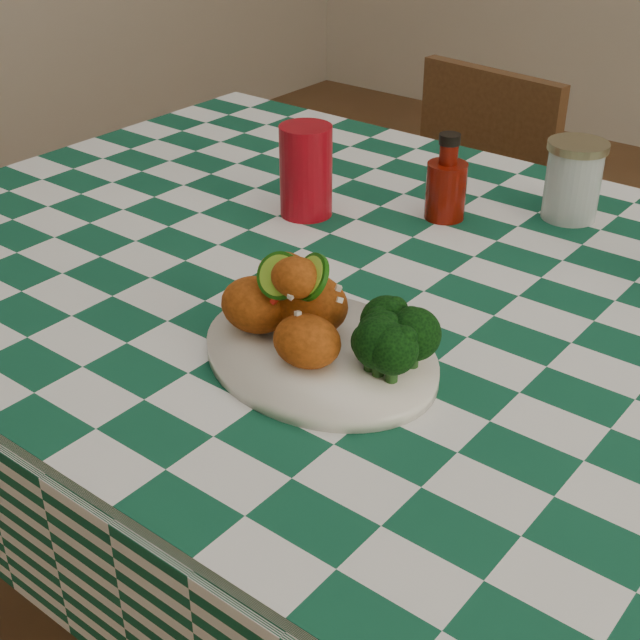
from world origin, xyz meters
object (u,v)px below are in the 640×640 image
Objects in this scene: mason_jar at (573,181)px; wooden_chair_left at (435,257)px; ketchup_bottle at (447,177)px; plate at (320,355)px; red_tumbler at (306,171)px; fried_chicken_pile at (303,301)px; dining_table at (409,518)px.

wooden_chair_left is at bearing 138.02° from mason_jar.
wooden_chair_left is (-0.33, 0.55, -0.44)m from ketchup_bottle.
red_tumbler is (-0.28, 0.32, 0.06)m from plate.
plate is at bearing -76.70° from ketchup_bottle.
mason_jar is (0.07, 0.55, -0.01)m from fried_chicken_pile.
ketchup_bottle is at bearing 115.44° from dining_table.
ketchup_bottle reaches higher than mason_jar.
red_tumbler is at bearing 131.26° from plate.
red_tumbler reaches higher than dining_table.
mason_jar reaches higher than plate.
red_tumbler is at bearing 160.29° from dining_table.
plate is at bearing 0.00° from fried_chicken_pile.
dining_table is at bearing 83.02° from fried_chicken_pile.
fried_chicken_pile reaches higher than plate.
dining_table is 0.88m from wooden_chair_left.
fried_chicken_pile reaches higher than dining_table.
fried_chicken_pile is 0.44m from ketchup_bottle.
plate is 0.42m from red_tumbler.
dining_table is 2.04× the size of wooden_chair_left.
mason_jar is (0.15, 0.12, -0.01)m from ketchup_bottle.
red_tumbler is at bearing -143.56° from mason_jar.
red_tumbler is at bearing -145.29° from ketchup_bottle.
dining_table is 13.88× the size of mason_jar.
dining_table is 0.46m from plate.
dining_table is at bearing -64.56° from ketchup_bottle.
wooden_chair_left is (-0.48, 0.43, -0.44)m from mason_jar.
plate is at bearing -59.34° from wooden_chair_left.
plate is at bearing -48.74° from red_tumbler.
fried_chicken_pile is 1.16m from wooden_chair_left.
fried_chicken_pile is at bearing -96.98° from dining_table.
wooden_chair_left is (-0.16, 0.67, -0.45)m from red_tumbler.
plate is 0.56m from mason_jar.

